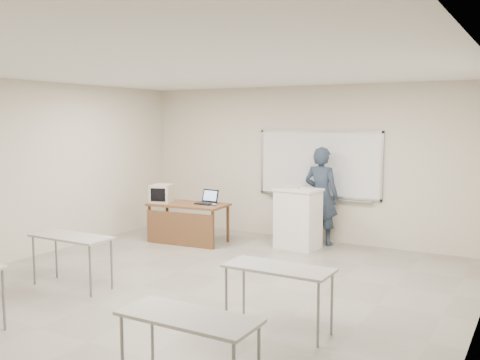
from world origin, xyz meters
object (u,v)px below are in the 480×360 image
Objects in this scene: podium at (298,218)px; crt_monitor at (162,193)px; laptop at (207,201)px; keyboard at (288,188)px; presenter at (321,196)px; whiteboard at (319,165)px; instructor_desk at (185,215)px; mouse at (214,204)px.

crt_monitor is at bearing -158.06° from podium.
laptop is (0.87, 0.28, -0.11)m from crt_monitor.
keyboard is 0.23× the size of presenter.
keyboard is (-0.24, -0.89, -0.37)m from whiteboard.
whiteboard reaches higher than instructor_desk.
podium is (2.01, 0.71, 0.00)m from instructor_desk.
crt_monitor reaches higher than podium.
presenter reaches higher than laptop.
presenter is (0.25, 0.50, 0.37)m from podium.
mouse is (-1.55, -1.32, -0.71)m from whiteboard.
laptop is at bearing 35.02° from instructor_desk.
presenter is (1.71, 1.05, 0.15)m from mouse.
whiteboard reaches higher than mouse.
crt_monitor is 2.49m from keyboard.
laptop is (0.32, 0.27, 0.26)m from instructor_desk.
crt_monitor reaches higher than mouse.
keyboard is at bearing 61.06° from presenter.
laptop is at bearing -145.78° from whiteboard.
podium reaches higher than laptop.
presenter is (1.94, 0.95, 0.11)m from laptop.
laptop is at bearing 0.24° from crt_monitor.
mouse is at bearing -139.63° from whiteboard.
podium is at bearing 27.64° from mouse.
podium is at bearing 23.49° from keyboard.
crt_monitor reaches higher than laptop.
whiteboard reaches higher than keyboard.
crt_monitor is at bearing -163.94° from mouse.
whiteboard is at bearing 30.10° from instructor_desk.
instructor_desk is at bearing 31.91° from presenter.
mouse is 0.25× the size of keyboard.
presenter reaches higher than keyboard.
whiteboard is at bearing 89.68° from podium.
crt_monitor is 0.23× the size of presenter.
crt_monitor is at bearing 178.90° from keyboard.
laptop is 0.19× the size of presenter.
keyboard is (1.86, 0.59, 0.56)m from instructor_desk.
crt_monitor is 1.12m from mouse.
mouse reaches higher than instructor_desk.
whiteboard is 0.64m from presenter.
keyboard is at bearing -3.66° from crt_monitor.
presenter is at bearing 38.64° from mouse.
keyboard is at bearing -135.19° from podium.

